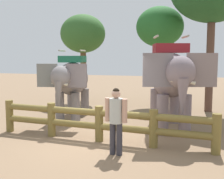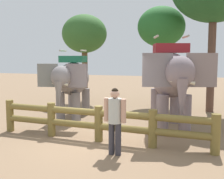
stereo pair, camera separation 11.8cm
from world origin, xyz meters
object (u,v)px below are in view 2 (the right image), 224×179
(elephant_near_left, at_px, (72,80))
(tree_far_left, at_px, (161,28))
(tree_far_right, at_px, (84,35))
(log_fence, at_px, (99,121))
(elephant_center, at_px, (171,77))
(tourist_woman_in_black, at_px, (115,116))

(elephant_near_left, distance_m, tree_far_left, 5.85)
(elephant_near_left, xyz_separation_m, tree_far_right, (-1.35, 4.46, 2.14))
(log_fence, height_order, elephant_near_left, elephant_near_left)
(elephant_center, distance_m, tourist_woman_in_black, 3.25)
(elephant_near_left, distance_m, tree_far_right, 5.12)
(elephant_near_left, distance_m, elephant_center, 4.03)
(elephant_center, bearing_deg, tree_far_left, 102.36)
(tree_far_right, bearing_deg, tourist_woman_in_black, -62.16)
(elephant_center, xyz_separation_m, tree_far_right, (-5.32, 5.14, 1.89))
(elephant_near_left, relative_size, tree_far_right, 0.68)
(elephant_near_left, bearing_deg, tourist_woman_in_black, -51.29)
(log_fence, xyz_separation_m, elephant_center, (1.84, 1.98, 1.19))
(tree_far_left, bearing_deg, tourist_woman_in_black, -89.20)
(tree_far_left, relative_size, tree_far_right, 1.05)
(tree_far_left, bearing_deg, elephant_near_left, -121.76)
(log_fence, relative_size, elephant_near_left, 2.06)
(tree_far_left, distance_m, tree_far_right, 4.18)
(elephant_center, relative_size, tree_far_left, 0.76)
(log_fence, distance_m, elephant_center, 2.96)
(elephant_near_left, distance_m, tourist_woman_in_black, 4.72)
(tourist_woman_in_black, bearing_deg, log_fence, 129.23)
(log_fence, height_order, elephant_center, elephant_center)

